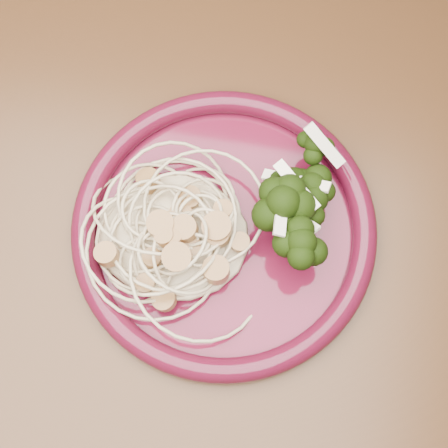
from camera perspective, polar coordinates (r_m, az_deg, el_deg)
dining_table at (r=0.67m, az=-7.27°, el=-2.53°), size 1.20×0.80×0.75m
dinner_plate at (r=0.55m, az=-0.00°, el=-0.33°), size 0.35×0.35×0.02m
spaghetti_pile at (r=0.54m, az=-4.74°, el=-0.79°), size 0.17×0.16×0.03m
scallop_cluster at (r=0.51m, az=-5.05°, el=0.44°), size 0.16×0.16×0.04m
broccoli_pile at (r=0.54m, az=5.85°, el=1.47°), size 0.15×0.18×0.05m
onion_garnish at (r=0.51m, az=6.21°, el=2.76°), size 0.10×0.12×0.05m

